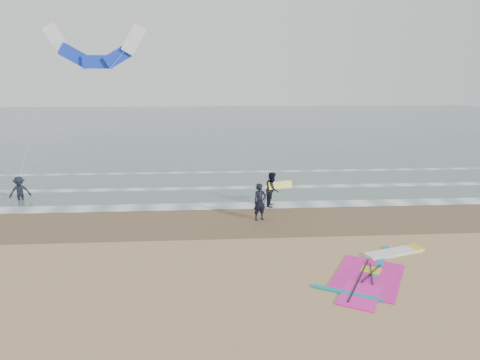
{
  "coord_description": "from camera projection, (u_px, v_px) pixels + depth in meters",
  "views": [
    {
      "loc": [
        -1.68,
        -13.42,
        6.65
      ],
      "look_at": [
        -0.42,
        5.0,
        2.2
      ],
      "focal_mm": 32.0,
      "sensor_mm": 36.0,
      "label": 1
    }
  ],
  "objects": [
    {
      "name": "ground",
      "position": [
        262.0,
        276.0,
        14.68
      ],
      "size": [
        120.0,
        120.0,
        0.0
      ],
      "primitive_type": "plane",
      "color": "tan",
      "rests_on": "ground"
    },
    {
      "name": "sea_water",
      "position": [
        222.0,
        125.0,
        61.23
      ],
      "size": [
        120.0,
        80.0,
        0.02
      ],
      "primitive_type": "cube",
      "color": "#47605E",
      "rests_on": "ground"
    },
    {
      "name": "wet_sand_band",
      "position": [
        247.0,
        219.0,
        20.5
      ],
      "size": [
        120.0,
        5.0,
        0.01
      ],
      "primitive_type": "cube",
      "color": "brown",
      "rests_on": "ground"
    },
    {
      "name": "foam_waterline",
      "position": [
        241.0,
        194.0,
        24.8
      ],
      "size": [
        120.0,
        9.15,
        0.02
      ],
      "color": "white",
      "rests_on": "ground"
    },
    {
      "name": "windsurf_rig",
      "position": [
        377.0,
        270.0,
        15.06
      ],
      "size": [
        5.13,
        4.86,
        0.12
      ],
      "color": "white",
      "rests_on": "ground"
    },
    {
      "name": "person_standing",
      "position": [
        260.0,
        202.0,
        20.25
      ],
      "size": [
        0.77,
        0.64,
        1.79
      ],
      "primitive_type": "imported",
      "rotation": [
        0.0,
        0.0,
        0.39
      ],
      "color": "black",
      "rests_on": "ground"
    },
    {
      "name": "person_walking",
      "position": [
        272.0,
        189.0,
        22.43
      ],
      "size": [
        0.94,
        1.06,
        1.84
      ],
      "primitive_type": "imported",
      "rotation": [
        0.0,
        0.0,
        1.26
      ],
      "color": "black",
      "rests_on": "ground"
    },
    {
      "name": "person_wading",
      "position": [
        19.0,
        186.0,
        23.45
      ],
      "size": [
        1.26,
        0.99,
        1.71
      ],
      "primitive_type": "imported",
      "rotation": [
        0.0,
        0.0,
        0.37
      ],
      "color": "black",
      "rests_on": "ground"
    },
    {
      "name": "held_pole",
      "position": [
        266.0,
        193.0,
        20.17
      ],
      "size": [
        0.17,
        0.86,
        1.82
      ],
      "color": "black",
      "rests_on": "ground"
    },
    {
      "name": "carried_kiteboard",
      "position": [
        280.0,
        185.0,
        22.3
      ],
      "size": [
        1.3,
        0.51,
        0.39
      ],
      "color": "yellow",
      "rests_on": "ground"
    },
    {
      "name": "surf_kite",
      "position": [
        96.0,
        51.0,
        24.73
      ],
      "size": [
        6.94,
        3.08,
        8.56
      ],
      "color": "white",
      "rests_on": "ground"
    }
  ]
}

